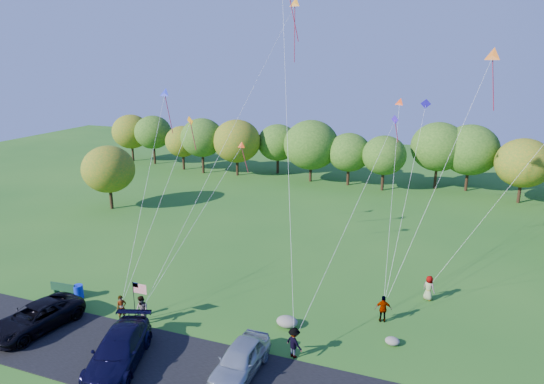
{
  "coord_description": "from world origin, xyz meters",
  "views": [
    {
      "loc": [
        12.28,
        -23.04,
        16.19
      ],
      "look_at": [
        1.28,
        6.0,
        7.39
      ],
      "focal_mm": 32.0,
      "sensor_mm": 36.0,
      "label": 1
    }
  ],
  "objects_px": {
    "minivan_navy": "(118,350)",
    "flyer_a": "(122,308)",
    "minivan_dark": "(36,318)",
    "minivan_silver": "(240,359)",
    "park_bench": "(64,289)",
    "flyer_c": "(294,343)",
    "flyer_b": "(142,311)",
    "trash_barrel": "(79,292)",
    "flyer_e": "(429,288)",
    "flyer_d": "(383,309)"
  },
  "relations": [
    {
      "from": "minivan_navy",
      "to": "park_bench",
      "type": "xyz_separation_m",
      "value": [
        -8.48,
        5.03,
        -0.35
      ]
    },
    {
      "from": "minivan_silver",
      "to": "flyer_a",
      "type": "height_order",
      "value": "minivan_silver"
    },
    {
      "from": "park_bench",
      "to": "flyer_b",
      "type": "bearing_deg",
      "value": -12.78
    },
    {
      "from": "flyer_e",
      "to": "park_bench",
      "type": "bearing_deg",
      "value": 49.85
    },
    {
      "from": "minivan_dark",
      "to": "minivan_silver",
      "type": "height_order",
      "value": "minivan_silver"
    },
    {
      "from": "flyer_b",
      "to": "flyer_d",
      "type": "relative_size",
      "value": 1.07
    },
    {
      "from": "flyer_b",
      "to": "minivan_silver",
      "type": "bearing_deg",
      "value": 13.16
    },
    {
      "from": "flyer_b",
      "to": "park_bench",
      "type": "xyz_separation_m",
      "value": [
        -7.17,
        1.07,
        -0.37
      ]
    },
    {
      "from": "flyer_c",
      "to": "flyer_e",
      "type": "xyz_separation_m",
      "value": [
        6.55,
        9.51,
        -0.02
      ]
    },
    {
      "from": "minivan_dark",
      "to": "trash_barrel",
      "type": "distance_m",
      "value": 4.19
    },
    {
      "from": "flyer_a",
      "to": "flyer_d",
      "type": "height_order",
      "value": "flyer_d"
    },
    {
      "from": "minivan_dark",
      "to": "park_bench",
      "type": "height_order",
      "value": "minivan_dark"
    },
    {
      "from": "trash_barrel",
      "to": "flyer_c",
      "type": "bearing_deg",
      "value": -4.21
    },
    {
      "from": "minivan_dark",
      "to": "flyer_e",
      "type": "relative_size",
      "value": 3.28
    },
    {
      "from": "minivan_dark",
      "to": "flyer_a",
      "type": "xyz_separation_m",
      "value": [
        4.11,
        2.84,
        -0.02
      ]
    },
    {
      "from": "flyer_a",
      "to": "park_bench",
      "type": "xyz_separation_m",
      "value": [
        -5.65,
        1.07,
        -0.25
      ]
    },
    {
      "from": "minivan_navy",
      "to": "park_bench",
      "type": "bearing_deg",
      "value": 131.09
    },
    {
      "from": "minivan_silver",
      "to": "flyer_a",
      "type": "relative_size",
      "value": 2.9
    },
    {
      "from": "trash_barrel",
      "to": "minivan_silver",
      "type": "bearing_deg",
      "value": -14.62
    },
    {
      "from": "flyer_b",
      "to": "park_bench",
      "type": "distance_m",
      "value": 7.25
    },
    {
      "from": "minivan_dark",
      "to": "minivan_silver",
      "type": "relative_size",
      "value": 1.18
    },
    {
      "from": "minivan_navy",
      "to": "flyer_b",
      "type": "bearing_deg",
      "value": 90.15
    },
    {
      "from": "minivan_dark",
      "to": "minivan_navy",
      "type": "bearing_deg",
      "value": 0.71
    },
    {
      "from": "flyer_b",
      "to": "trash_barrel",
      "type": "bearing_deg",
      "value": -162.21
    },
    {
      "from": "flyer_e",
      "to": "park_bench",
      "type": "height_order",
      "value": "flyer_e"
    },
    {
      "from": "flyer_b",
      "to": "flyer_e",
      "type": "height_order",
      "value": "flyer_b"
    },
    {
      "from": "minivan_navy",
      "to": "flyer_c",
      "type": "xyz_separation_m",
      "value": [
        8.58,
        4.09,
        -0.04
      ]
    },
    {
      "from": "flyer_a",
      "to": "park_bench",
      "type": "distance_m",
      "value": 5.76
    },
    {
      "from": "minivan_navy",
      "to": "flyer_a",
      "type": "height_order",
      "value": "minivan_navy"
    },
    {
      "from": "minivan_dark",
      "to": "flyer_c",
      "type": "height_order",
      "value": "flyer_c"
    },
    {
      "from": "minivan_navy",
      "to": "flyer_c",
      "type": "distance_m",
      "value": 9.5
    },
    {
      "from": "minivan_dark",
      "to": "minivan_navy",
      "type": "distance_m",
      "value": 7.03
    },
    {
      "from": "flyer_a",
      "to": "minivan_navy",
      "type": "bearing_deg",
      "value": -106.84
    },
    {
      "from": "flyer_b",
      "to": "flyer_d",
      "type": "xyz_separation_m",
      "value": [
        13.96,
        5.62,
        -0.06
      ]
    },
    {
      "from": "minivan_navy",
      "to": "flyer_b",
      "type": "xyz_separation_m",
      "value": [
        -1.32,
        3.96,
        0.02
      ]
    },
    {
      "from": "minivan_navy",
      "to": "flyer_c",
      "type": "bearing_deg",
      "value": 7.23
    },
    {
      "from": "trash_barrel",
      "to": "park_bench",
      "type": "bearing_deg",
      "value": -166.96
    },
    {
      "from": "minivan_dark",
      "to": "park_bench",
      "type": "relative_size",
      "value": 2.91
    },
    {
      "from": "flyer_c",
      "to": "flyer_e",
      "type": "distance_m",
      "value": 11.55
    },
    {
      "from": "flyer_c",
      "to": "flyer_d",
      "type": "distance_m",
      "value": 6.84
    },
    {
      "from": "flyer_e",
      "to": "flyer_c",
      "type": "bearing_deg",
      "value": 85.35
    },
    {
      "from": "minivan_dark",
      "to": "flyer_b",
      "type": "height_order",
      "value": "flyer_b"
    },
    {
      "from": "minivan_navy",
      "to": "flyer_a",
      "type": "distance_m",
      "value": 4.87
    },
    {
      "from": "minivan_dark",
      "to": "flyer_d",
      "type": "height_order",
      "value": "flyer_d"
    },
    {
      "from": "minivan_silver",
      "to": "flyer_b",
      "type": "distance_m",
      "value": 8.08
    },
    {
      "from": "flyer_a",
      "to": "flyer_d",
      "type": "distance_m",
      "value": 16.46
    },
    {
      "from": "flyer_c",
      "to": "flyer_b",
      "type": "bearing_deg",
      "value": 28.85
    },
    {
      "from": "minivan_navy",
      "to": "flyer_d",
      "type": "distance_m",
      "value": 15.87
    },
    {
      "from": "flyer_b",
      "to": "flyer_c",
      "type": "distance_m",
      "value": 9.9
    },
    {
      "from": "flyer_c",
      "to": "minivan_dark",
      "type": "bearing_deg",
      "value": 38.93
    }
  ]
}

